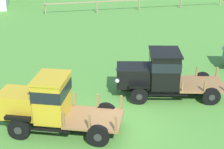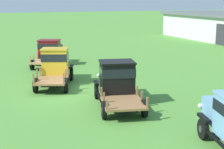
{
  "view_description": "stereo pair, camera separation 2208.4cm",
  "coord_description": "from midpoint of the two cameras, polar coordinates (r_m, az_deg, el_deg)",
  "views": [
    {
      "loc": [
        -2.75,
        -11.77,
        7.38
      ],
      "look_at": [
        0.54,
        2.62,
        1.0
      ],
      "focal_mm": 55.0,
      "sensor_mm": 36.0,
      "label": 1
    },
    {
      "loc": [
        18.03,
        -4.6,
        5.18
      ],
      "look_at": [
        0.54,
        2.62,
        1.0
      ],
      "focal_mm": 55.0,
      "sensor_mm": 36.0,
      "label": 2
    }
  ],
  "objects": [
    {
      "name": "paddock_fence",
      "position": [
        28.26,
        -14.22,
        11.57
      ],
      "size": [
        17.69,
        0.63,
        1.11
      ],
      "color": "#997F60",
      "rests_on": "ground"
    },
    {
      "name": "ground_plane",
      "position": [
        12.83,
        -48.33,
        -14.77
      ],
      "size": [
        240.0,
        240.0,
        0.0
      ],
      "primitive_type": "plane",
      "color": "#518E38"
    },
    {
      "name": "vintage_truck_second_in_line",
      "position": [
        14.15,
        -58.0,
        -9.66
      ],
      "size": [
        5.06,
        3.24,
        2.26
      ],
      "color": "black",
      "rests_on": "ground"
    },
    {
      "name": "vintage_truck_midrow_center",
      "position": [
        12.43,
        -35.21,
        -5.59
      ],
      "size": [
        5.32,
        2.94,
        2.2
      ],
      "color": "black",
      "rests_on": "ground"
    }
  ]
}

